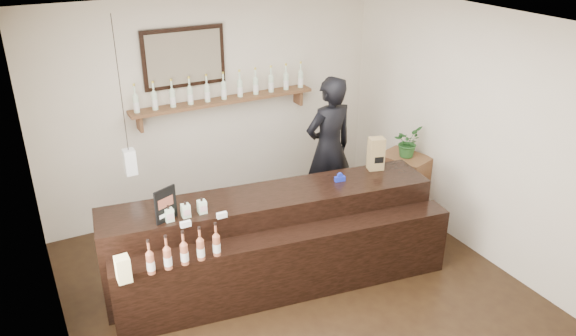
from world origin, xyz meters
The scene contains 10 objects.
ground centered at (0.00, 0.00, 0.00)m, with size 5.00×5.00×0.00m, color black.
room_shell centered at (0.00, 0.00, 1.70)m, with size 5.00×5.00×5.00m.
back_wall_decor centered at (-0.15, 2.37, 1.76)m, with size 2.66×0.96×1.69m.
counter centered at (-0.10, 0.57, 0.46)m, with size 3.58×1.42×1.15m.
promo_sign centered at (-1.20, 0.67, 1.16)m, with size 0.23×0.12×0.34m.
paper_bag centered at (1.26, 0.70, 1.18)m, with size 0.20×0.17×0.38m.
tape_dispenser centered at (0.73, 0.62, 1.02)m, with size 0.12×0.06×0.10m.
side_cabinet centered at (2.00, 1.05, 0.43)m, with size 0.59×0.69×0.86m.
potted_plant centered at (2.00, 1.05, 1.05)m, with size 0.34×0.30×0.38m, color #285E25.
shopkeeper centered at (1.16, 1.55, 1.06)m, with size 0.77×0.51×2.12m, color black.
Camera 1 is at (-2.34, -4.00, 3.70)m, focal length 35.00 mm.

